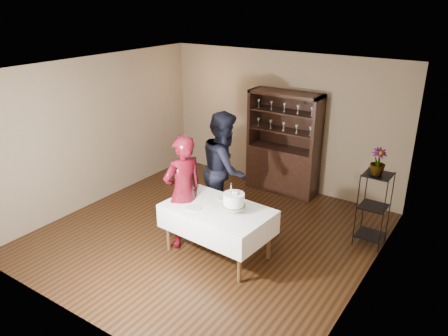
{
  "coord_description": "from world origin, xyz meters",
  "views": [
    {
      "loc": [
        3.71,
        -5.08,
        3.71
      ],
      "look_at": [
        0.24,
        0.1,
        1.2
      ],
      "focal_mm": 35.0,
      "sensor_mm": 36.0,
      "label": 1
    }
  ],
  "objects_px": {
    "potted_plant": "(378,162)",
    "cake": "(234,201)",
    "plant_etagere": "(374,206)",
    "woman": "(183,192)",
    "cake_table": "(218,219)",
    "china_hutch": "(283,159)",
    "man": "(225,168)"
  },
  "relations": [
    {
      "from": "potted_plant",
      "to": "woman",
      "type": "bearing_deg",
      "value": -146.13
    },
    {
      "from": "china_hutch",
      "to": "man",
      "type": "height_order",
      "value": "china_hutch"
    },
    {
      "from": "plant_etagere",
      "to": "cake",
      "type": "distance_m",
      "value": 2.24
    },
    {
      "from": "china_hutch",
      "to": "cake_table",
      "type": "height_order",
      "value": "china_hutch"
    },
    {
      "from": "china_hutch",
      "to": "cake_table",
      "type": "xyz_separation_m",
      "value": [
        0.26,
        -2.65,
        -0.07
      ]
    },
    {
      "from": "china_hutch",
      "to": "cake",
      "type": "bearing_deg",
      "value": -78.59
    },
    {
      "from": "plant_etagere",
      "to": "cake_table",
      "type": "distance_m",
      "value": 2.42
    },
    {
      "from": "man",
      "to": "cake",
      "type": "distance_m",
      "value": 1.21
    },
    {
      "from": "potted_plant",
      "to": "china_hutch",
      "type": "bearing_deg",
      "value": 152.33
    },
    {
      "from": "woman",
      "to": "man",
      "type": "xyz_separation_m",
      "value": [
        0.1,
        0.98,
        0.08
      ]
    },
    {
      "from": "plant_etagere",
      "to": "potted_plant",
      "type": "height_order",
      "value": "potted_plant"
    },
    {
      "from": "cake",
      "to": "plant_etagere",
      "type": "bearing_deg",
      "value": 45.67
    },
    {
      "from": "plant_etagere",
      "to": "woman",
      "type": "height_order",
      "value": "woman"
    },
    {
      "from": "plant_etagere",
      "to": "potted_plant",
      "type": "bearing_deg",
      "value": -124.63
    },
    {
      "from": "woman",
      "to": "plant_etagere",
      "type": "bearing_deg",
      "value": 142.99
    },
    {
      "from": "man",
      "to": "potted_plant",
      "type": "bearing_deg",
      "value": -102.95
    },
    {
      "from": "woman",
      "to": "cake",
      "type": "height_order",
      "value": "woman"
    },
    {
      "from": "china_hutch",
      "to": "cake",
      "type": "xyz_separation_m",
      "value": [
        0.53,
        -2.64,
        0.31
      ]
    },
    {
      "from": "plant_etagere",
      "to": "cake_table",
      "type": "height_order",
      "value": "plant_etagere"
    },
    {
      "from": "china_hutch",
      "to": "man",
      "type": "xyz_separation_m",
      "value": [
        -0.25,
        -1.71,
        0.31
      ]
    },
    {
      "from": "china_hutch",
      "to": "plant_etagere",
      "type": "relative_size",
      "value": 1.67
    },
    {
      "from": "china_hutch",
      "to": "plant_etagere",
      "type": "bearing_deg",
      "value": -26.83
    },
    {
      "from": "cake_table",
      "to": "man",
      "type": "height_order",
      "value": "man"
    },
    {
      "from": "man",
      "to": "cake",
      "type": "relative_size",
      "value": 4.18
    },
    {
      "from": "china_hutch",
      "to": "cake",
      "type": "relative_size",
      "value": 4.28
    },
    {
      "from": "china_hutch",
      "to": "plant_etagere",
      "type": "height_order",
      "value": "china_hutch"
    },
    {
      "from": "man",
      "to": "potted_plant",
      "type": "distance_m",
      "value": 2.43
    },
    {
      "from": "potted_plant",
      "to": "cake_table",
      "type": "bearing_deg",
      "value": -138.96
    },
    {
      "from": "potted_plant",
      "to": "cake",
      "type": "bearing_deg",
      "value": -134.48
    },
    {
      "from": "cake_table",
      "to": "woman",
      "type": "xyz_separation_m",
      "value": [
        -0.6,
        -0.04,
        0.3
      ]
    },
    {
      "from": "plant_etagere",
      "to": "man",
      "type": "xyz_separation_m",
      "value": [
        -2.33,
        -0.66,
        0.33
      ]
    },
    {
      "from": "plant_etagere",
      "to": "cake",
      "type": "xyz_separation_m",
      "value": [
        -1.55,
        -1.58,
        0.32
      ]
    }
  ]
}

